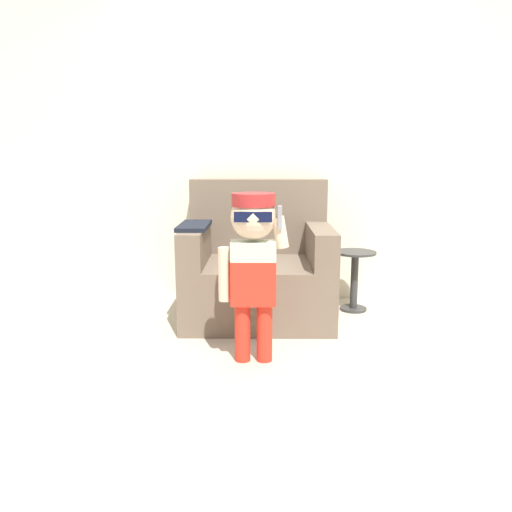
% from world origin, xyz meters
% --- Properties ---
extents(ground_plane, '(10.00, 10.00, 0.00)m').
position_xyz_m(ground_plane, '(0.00, 0.00, 0.00)').
color(ground_plane, '#BCB29E').
extents(wall_back, '(10.00, 0.05, 2.60)m').
position_xyz_m(wall_back, '(0.00, 0.75, 1.30)').
color(wall_back, beige).
rests_on(wall_back, ground_plane).
extents(armchair, '(1.11, 0.92, 1.04)m').
position_xyz_m(armchair, '(-0.24, 0.23, 0.36)').
color(armchair, '#6B5B4C').
rests_on(armchair, ground_plane).
extents(person_child, '(0.41, 0.31, 1.01)m').
position_xyz_m(person_child, '(-0.26, -0.66, 0.68)').
color(person_child, red).
rests_on(person_child, ground_plane).
extents(side_table, '(0.33, 0.33, 0.48)m').
position_xyz_m(side_table, '(0.53, 0.38, 0.29)').
color(side_table, '#333333').
rests_on(side_table, ground_plane).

